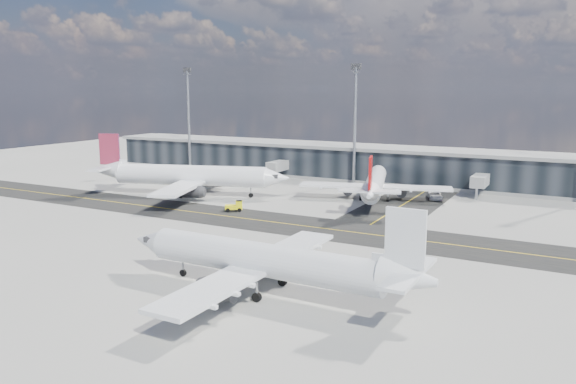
# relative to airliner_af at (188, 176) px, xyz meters

# --- Properties ---
(ground) EXTENTS (300.00, 300.00, 0.00)m
(ground) POSITION_rel_airliner_af_xyz_m (26.57, -17.24, -4.39)
(ground) COLOR gray
(ground) RESTS_ON ground
(taxiway_lanes) EXTENTS (180.00, 63.00, 0.03)m
(taxiway_lanes) POSITION_rel_airliner_af_xyz_m (30.48, -6.50, -4.38)
(taxiway_lanes) COLOR black
(taxiway_lanes) RESTS_ON ground
(terminal_concourse) EXTENTS (152.00, 19.80, 8.80)m
(terminal_concourse) POSITION_rel_airliner_af_xyz_m (26.61, 37.69, -0.30)
(terminal_concourse) COLOR black
(terminal_concourse) RESTS_ON ground
(floodlight_masts) EXTENTS (102.50, 0.70, 28.90)m
(floodlight_masts) POSITION_rel_airliner_af_xyz_m (26.57, 30.76, 11.22)
(floodlight_masts) COLOR gray
(floodlight_masts) RESTS_ON ground
(airliner_af) EXTENTS (43.96, 37.89, 13.28)m
(airliner_af) POSITION_rel_airliner_af_xyz_m (0.00, 0.00, 0.00)
(airliner_af) COLOR white
(airliner_af) RESTS_ON ground
(airliner_redtail) EXTENTS (31.62, 36.71, 11.05)m
(airliner_redtail) POSITION_rel_airliner_af_xyz_m (38.03, 13.26, -0.74)
(airliner_redtail) COLOR white
(airliner_redtail) RESTS_ON ground
(airliner_near) EXTENTS (38.75, 32.95, 11.52)m
(airliner_near) POSITION_rel_airliner_af_xyz_m (45.35, -43.77, -0.58)
(airliner_near) COLOR silver
(airliner_near) RESTS_ON ground
(baggage_tug) EXTENTS (3.62, 3.00, 2.06)m
(baggage_tug) POSITION_rel_airliner_af_xyz_m (18.10, -8.92, -3.36)
(baggage_tug) COLOR #FFF40D
(baggage_tug) RESTS_ON ground
(service_van) EXTENTS (4.34, 6.29, 1.60)m
(service_van) POSITION_rel_airliner_af_xyz_m (48.87, 20.90, -3.59)
(service_van) COLOR white
(service_van) RESTS_ON ground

